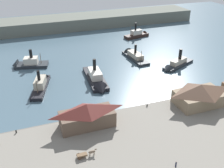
# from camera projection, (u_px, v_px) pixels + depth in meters

# --- Properties ---
(ground_plane) EXTENTS (320.00, 320.00, 0.00)m
(ground_plane) POSITION_uv_depth(u_px,v_px,m) (139.00, 102.00, 98.92)
(ground_plane) COLOR #476070
(quay_promenade) EXTENTS (110.00, 36.00, 1.20)m
(quay_promenade) POSITION_uv_depth(u_px,v_px,m) (171.00, 136.00, 80.33)
(quay_promenade) COLOR gray
(quay_promenade) RESTS_ON ground
(seawall_edge) EXTENTS (110.00, 0.80, 1.00)m
(seawall_edge) POSITION_uv_depth(u_px,v_px,m) (144.00, 106.00, 95.70)
(seawall_edge) COLOR #666159
(seawall_edge) RESTS_ON ground
(ferry_shed_customs_shed) EXTENTS (17.25, 7.80, 7.95)m
(ferry_shed_customs_shed) POSITION_uv_depth(u_px,v_px,m) (87.00, 115.00, 82.28)
(ferry_shed_customs_shed) COLOR brown
(ferry_shed_customs_shed) RESTS_ON quay_promenade
(ferry_shed_east_terminal) EXTENTS (17.36, 10.99, 7.84)m
(ferry_shed_east_terminal) POSITION_uv_depth(u_px,v_px,m) (200.00, 94.00, 93.93)
(ferry_shed_east_terminal) COLOR #847056
(ferry_shed_east_terminal) RESTS_ON quay_promenade
(horse_cart) EXTENTS (5.65, 1.44, 1.87)m
(horse_cart) POSITION_uv_depth(u_px,v_px,m) (86.00, 154.00, 71.28)
(horse_cart) COLOR brown
(horse_cart) RESTS_ON quay_promenade
(pedestrian_near_west_shed) EXTENTS (0.42, 0.42, 1.70)m
(pedestrian_near_west_shed) POSITION_uv_depth(u_px,v_px,m) (176.00, 164.00, 68.11)
(pedestrian_near_west_shed) COLOR #33384C
(pedestrian_near_west_shed) RESTS_ON quay_promenade
(mooring_post_east) EXTENTS (0.44, 0.44, 0.90)m
(mooring_post_east) POSITION_uv_depth(u_px,v_px,m) (16.00, 132.00, 80.62)
(mooring_post_east) COLOR black
(mooring_post_east) RESTS_ON quay_promenade
(mooring_post_center_east) EXTENTS (0.44, 0.44, 0.90)m
(mooring_post_center_east) POSITION_uv_depth(u_px,v_px,m) (147.00, 105.00, 94.13)
(mooring_post_center_east) COLOR black
(mooring_post_center_east) RESTS_ON quay_promenade
(ferry_approaching_east) EXTENTS (6.92, 22.38, 9.87)m
(ferry_approaching_east) POSITION_uv_depth(u_px,v_px,m) (133.00, 55.00, 138.67)
(ferry_approaching_east) COLOR #23282D
(ferry_approaching_east) RESTS_ON ground
(ferry_departing_north) EXTENTS (18.07, 10.52, 10.97)m
(ferry_departing_north) POSITION_uv_depth(u_px,v_px,m) (27.00, 64.00, 127.76)
(ferry_departing_north) COLOR #23282D
(ferry_departing_north) RESTS_ON ground
(ferry_near_quay) EXTENTS (21.13, 13.05, 10.05)m
(ferry_near_quay) POSITION_uv_depth(u_px,v_px,m) (176.00, 65.00, 126.98)
(ferry_near_quay) COLOR #23282D
(ferry_near_quay) RESTS_ON ground
(ferry_moored_east) EXTENTS (10.76, 22.53, 9.96)m
(ferry_moored_east) POSITION_uv_depth(u_px,v_px,m) (42.00, 83.00, 109.48)
(ferry_moored_east) COLOR black
(ferry_moored_east) RESTS_ON ground
(ferry_outer_harbor) EXTENTS (8.55, 25.86, 11.75)m
(ferry_outer_harbor) POSITION_uv_depth(u_px,v_px,m) (97.00, 80.00, 111.94)
(ferry_outer_harbor) COLOR black
(ferry_outer_harbor) RESTS_ON ground
(ferry_moored_west) EXTENTS (18.56, 8.34, 10.65)m
(ferry_moored_west) POSITION_uv_depth(u_px,v_px,m) (138.00, 34.00, 169.78)
(ferry_moored_west) COLOR black
(ferry_moored_west) RESTS_ON ground
(far_headland) EXTENTS (180.00, 24.00, 8.00)m
(far_headland) POSITION_uv_depth(u_px,v_px,m) (73.00, 22.00, 188.66)
(far_headland) COLOR #60665B
(far_headland) RESTS_ON ground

